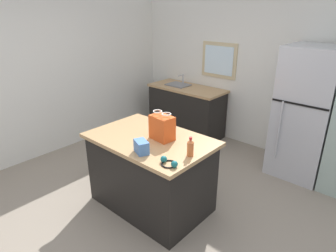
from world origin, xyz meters
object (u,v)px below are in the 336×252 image
refrigerator (306,114)px  shopping_bag (162,127)px  kitchen_island (151,172)px  ear_defenders (169,163)px  bottle (190,148)px  small_box (141,147)px

refrigerator → shopping_bag: bearing=-116.0°
kitchen_island → ear_defenders: size_ratio=6.94×
bottle → ear_defenders: bearing=-97.9°
kitchen_island → ear_defenders: (0.55, -0.31, 0.46)m
shopping_bag → bottle: 0.48m
refrigerator → shopping_bag: size_ratio=5.72×
bottle → ear_defenders: (-0.04, -0.27, -0.06)m
small_box → bottle: bearing=34.1°
small_box → ear_defenders: size_ratio=0.83×
shopping_bag → bottle: (0.47, -0.11, -0.05)m
refrigerator → ear_defenders: refrigerator is taller
kitchen_island → refrigerator: (1.04, 1.95, 0.45)m
kitchen_island → ear_defenders: 0.78m
shopping_bag → bottle: size_ratio=1.58×
shopping_bag → small_box: (0.07, -0.38, -0.07)m
kitchen_island → ear_defenders: bearing=-29.2°
bottle → ear_defenders: size_ratio=1.00×
refrigerator → ear_defenders: 2.31m
kitchen_island → small_box: (0.19, -0.31, 0.51)m
small_box → bottle: size_ratio=0.83×
kitchen_island → shopping_bag: 0.59m
refrigerator → bottle: bearing=-102.7°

